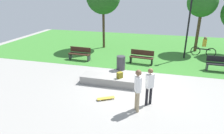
{
  "coord_description": "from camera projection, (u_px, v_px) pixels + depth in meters",
  "views": [
    {
      "loc": [
        1.28,
        -9.27,
        4.52
      ],
      "look_at": [
        -1.19,
        0.09,
        0.84
      ],
      "focal_mm": 31.04,
      "sensor_mm": 36.0,
      "label": 1
    }
  ],
  "objects": [
    {
      "name": "ground_plane",
      "position": [
        133.0,
        84.0,
        10.29
      ],
      "size": [
        28.0,
        28.0,
        0.0
      ],
      "primitive_type": "plane",
      "color": "gray"
    },
    {
      "name": "grass_lawn",
      "position": [
        147.0,
        47.0,
        17.5
      ],
      "size": [
        26.6,
        12.05,
        0.01
      ],
      "primitive_type": "cube",
      "color": "#387A2D",
      "rests_on": "ground_plane"
    },
    {
      "name": "concrete_ledge",
      "position": [
        111.0,
        80.0,
        10.31
      ],
      "size": [
        3.16,
        0.9,
        0.42
      ],
      "primitive_type": "cube",
      "color": "gray",
      "rests_on": "ground_plane"
    },
    {
      "name": "backpack_on_ledge",
      "position": [
        120.0,
        75.0,
        10.0
      ],
      "size": [
        0.33,
        0.34,
        0.32
      ],
      "primitive_type": "cube",
      "rotation": [
        0.0,
        0.0,
        0.91
      ],
      "color": "olive",
      "rests_on": "concrete_ledge"
    },
    {
      "name": "skater_performing_trick",
      "position": [
        138.0,
        87.0,
        7.63
      ],
      "size": [
        0.32,
        0.4,
        1.8
      ],
      "color": "tan",
      "rests_on": "ground_plane"
    },
    {
      "name": "skater_watching",
      "position": [
        150.0,
        84.0,
        8.09
      ],
      "size": [
        0.37,
        0.37,
        1.68
      ],
      "color": "black",
      "rests_on": "ground_plane"
    },
    {
      "name": "skateboard_by_ledge",
      "position": [
        106.0,
        98.0,
        8.81
      ],
      "size": [
        0.79,
        0.57,
        0.08
      ],
      "color": "gold",
      "rests_on": "ground_plane"
    },
    {
      "name": "park_bench_far_right",
      "position": [
        142.0,
        57.0,
        13.26
      ],
      "size": [
        1.64,
        0.64,
        0.91
      ],
      "color": "#331E14",
      "rests_on": "ground_plane"
    },
    {
      "name": "park_bench_far_left",
      "position": [
        80.0,
        53.0,
        14.0
      ],
      "size": [
        1.62,
        0.55,
        0.91
      ],
      "color": "#331E14",
      "rests_on": "ground_plane"
    },
    {
      "name": "park_bench_near_path",
      "position": [
        220.0,
        64.0,
        11.93
      ],
      "size": [
        1.61,
        0.51,
        0.91
      ],
      "color": "black",
      "rests_on": "ground_plane"
    },
    {
      "name": "tree_leaning_ash",
      "position": [
        202.0,
        2.0,
        14.92
      ],
      "size": [
        2.29,
        2.29,
        5.08
      ],
      "color": "#4C3823",
      "rests_on": "grass_lawn"
    },
    {
      "name": "lamp_post",
      "position": [
        189.0,
        21.0,
        13.55
      ],
      "size": [
        0.28,
        0.28,
        4.51
      ],
      "color": "black",
      "rests_on": "ground_plane"
    },
    {
      "name": "trash_bin",
      "position": [
        121.0,
        63.0,
        12.18
      ],
      "size": [
        0.54,
        0.54,
        0.88
      ],
      "primitive_type": "cylinder",
      "color": "#333338",
      "rests_on": "ground_plane"
    },
    {
      "name": "cyclist_on_bicycle",
      "position": [
        204.0,
        48.0,
        14.82
      ],
      "size": [
        1.8,
        0.39,
        1.52
      ],
      "color": "black",
      "rests_on": "ground_plane"
    }
  ]
}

